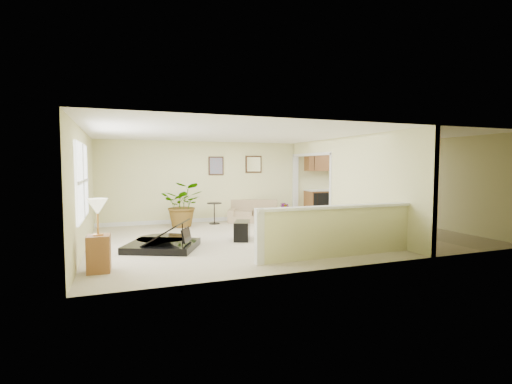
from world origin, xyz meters
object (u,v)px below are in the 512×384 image
object	(u,v)px
loveseat	(253,211)
lamp_stand	(98,241)
accent_table	(214,210)
palm_plant	(183,205)
piano	(159,223)
piano_bench	(242,231)
small_plant	(284,214)

from	to	relation	value
loveseat	lamp_stand	size ratio (longest dim) A/B	1.52
accent_table	palm_plant	size ratio (longest dim) A/B	0.45
piano	lamp_stand	bearing A→B (deg)	-102.37
piano_bench	loveseat	bearing A→B (deg)	65.43
piano	palm_plant	size ratio (longest dim) A/B	1.37
accent_table	palm_plant	distance (m)	1.00
piano_bench	palm_plant	size ratio (longest dim) A/B	0.46
piano	loveseat	bearing A→B (deg)	67.52
loveseat	accent_table	distance (m)	1.26
loveseat	piano	bearing A→B (deg)	-115.41
piano_bench	loveseat	xyz separation A→B (m)	(1.23, 2.69, 0.11)
piano_bench	lamp_stand	size ratio (longest dim) A/B	0.55
accent_table	piano	bearing A→B (deg)	-123.67
piano_bench	small_plant	bearing A→B (deg)	47.17
palm_plant	small_plant	xyz separation A→B (m)	(3.15, -0.06, -0.39)
piano	piano_bench	bearing A→B (deg)	31.59
loveseat	lamp_stand	world-z (taller)	lamp_stand
piano_bench	loveseat	distance (m)	2.96
loveseat	small_plant	size ratio (longest dim) A/B	3.18
piano_bench	loveseat	size ratio (longest dim) A/B	0.36
accent_table	small_plant	bearing A→B (deg)	-6.98
palm_plant	lamp_stand	size ratio (longest dim) A/B	1.19
loveseat	small_plant	xyz separation A→B (m)	(0.94, -0.35, -0.09)
piano	lamp_stand	world-z (taller)	piano
accent_table	palm_plant	world-z (taller)	palm_plant
lamp_stand	accent_table	bearing A→B (deg)	55.16
piano	palm_plant	distance (m)	2.80
piano	accent_table	xyz separation A→B (m)	(1.89, 2.84, -0.13)
piano	accent_table	distance (m)	3.42
piano_bench	lamp_stand	distance (m)	3.50
small_plant	lamp_stand	world-z (taller)	lamp_stand
piano	piano_bench	world-z (taller)	piano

